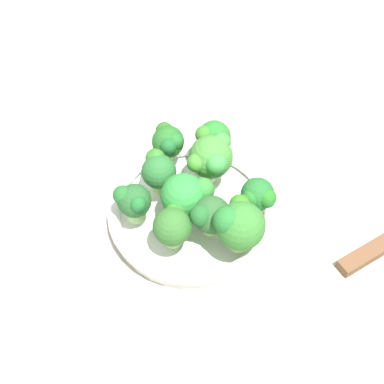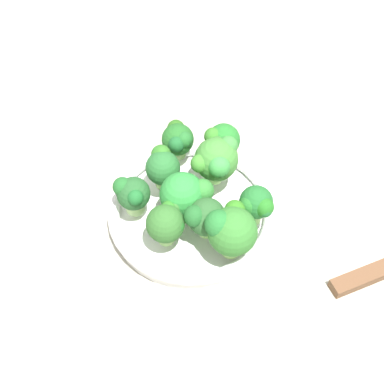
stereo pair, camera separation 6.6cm
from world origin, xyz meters
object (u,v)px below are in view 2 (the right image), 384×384
(bowl, at_px, (192,212))
(broccoli_floret_2, at_px, (256,204))
(broccoli_floret_0, at_px, (166,224))
(broccoli_floret_8, at_px, (178,139))
(broccoli_floret_4, at_px, (132,194))
(broccoli_floret_9, at_px, (206,218))
(broccoli_floret_6, at_px, (217,160))
(broccoli_floret_1, at_px, (163,166))
(broccoli_floret_7, at_px, (222,142))
(broccoli_floret_3, at_px, (184,195))
(broccoli_floret_5, at_px, (231,230))

(bowl, xyz_separation_m, broccoli_floret_2, (0.03, -0.08, 0.06))
(broccoli_floret_0, relative_size, broccoli_floret_8, 1.10)
(broccoli_floret_4, distance_m, broccoli_floret_9, 0.10)
(bowl, xyz_separation_m, broccoli_floret_6, (0.05, -0.00, 0.06))
(broccoli_floret_1, height_order, broccoli_floret_7, broccoli_floret_7)
(broccoli_floret_0, xyz_separation_m, broccoli_floret_1, (0.07, 0.06, 0.00))
(broccoli_floret_2, bearing_deg, broccoli_floret_0, 140.47)
(broccoli_floret_7, bearing_deg, broccoli_floret_6, -155.24)
(broccoli_floret_1, relative_size, broccoli_floret_7, 0.91)
(broccoli_floret_4, height_order, broccoli_floret_9, broccoli_floret_9)
(broccoli_floret_2, distance_m, broccoli_floret_3, 0.09)
(broccoli_floret_3, distance_m, broccoli_floret_9, 0.05)
(broccoli_floret_7, bearing_deg, broccoli_floret_3, -172.85)
(broccoli_floret_6, distance_m, broccoli_floret_8, 0.07)
(broccoli_floret_4, bearing_deg, bowl, -47.92)
(broccoli_floret_9, bearing_deg, broccoli_floret_5, -92.98)
(broccoli_floret_0, distance_m, broccoli_floret_1, 0.09)
(broccoli_floret_3, relative_size, broccoli_floret_5, 0.87)
(broccoli_floret_3, xyz_separation_m, broccoli_floret_7, (0.10, 0.01, 0.00))
(broccoli_floret_1, bearing_deg, broccoli_floret_5, -104.36)
(broccoli_floret_3, height_order, broccoli_floret_5, broccoli_floret_5)
(broccoli_floret_1, height_order, broccoli_floret_8, broccoli_floret_1)
(bowl, xyz_separation_m, broccoli_floret_0, (-0.06, -0.01, 0.05))
(broccoli_floret_3, relative_size, broccoli_floret_6, 0.90)
(bowl, distance_m, broccoli_floret_3, 0.05)
(broccoli_floret_5, height_order, broccoli_floret_6, broccoli_floret_5)
(broccoli_floret_0, xyz_separation_m, broccoli_floret_6, (0.12, 0.01, 0.01))
(broccoli_floret_0, relative_size, broccoli_floret_7, 0.93)
(broccoli_floret_6, bearing_deg, broccoli_floret_3, 177.51)
(bowl, bearing_deg, broccoli_floret_2, -70.97)
(broccoli_floret_8, bearing_deg, broccoli_floret_5, -120.21)
(broccoli_floret_4, bearing_deg, broccoli_floret_0, -98.90)
(broccoli_floret_4, distance_m, broccoli_floret_6, 0.12)
(broccoli_floret_0, xyz_separation_m, broccoli_floret_8, (0.12, 0.08, -0.00))
(broccoli_floret_4, bearing_deg, broccoli_floret_8, 6.29)
(broccoli_floret_2, height_order, broccoli_floret_5, broccoli_floret_5)
(broccoli_floret_2, xyz_separation_m, broccoli_floret_3, (-0.04, 0.08, -0.00))
(broccoli_floret_0, height_order, broccoli_floret_4, broccoli_floret_0)
(bowl, bearing_deg, broccoli_floret_4, 132.08)
(bowl, relative_size, broccoli_floret_4, 4.06)
(broccoli_floret_4, relative_size, broccoli_floret_7, 0.87)
(broccoli_floret_4, bearing_deg, broccoli_floret_5, -79.64)
(bowl, xyz_separation_m, broccoli_floret_8, (0.06, 0.07, 0.05))
(broccoli_floret_0, bearing_deg, broccoli_floret_7, 8.25)
(broccoli_floret_8, bearing_deg, broccoli_floret_0, -147.78)
(bowl, height_order, broccoli_floret_2, broccoli_floret_2)
(broccoli_floret_4, height_order, broccoli_floret_6, broccoli_floret_6)
(broccoli_floret_1, height_order, broccoli_floret_4, broccoli_floret_1)
(broccoli_floret_2, xyz_separation_m, broccoli_floret_6, (0.03, 0.08, 0.01))
(broccoli_floret_9, bearing_deg, broccoli_floret_8, 52.77)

